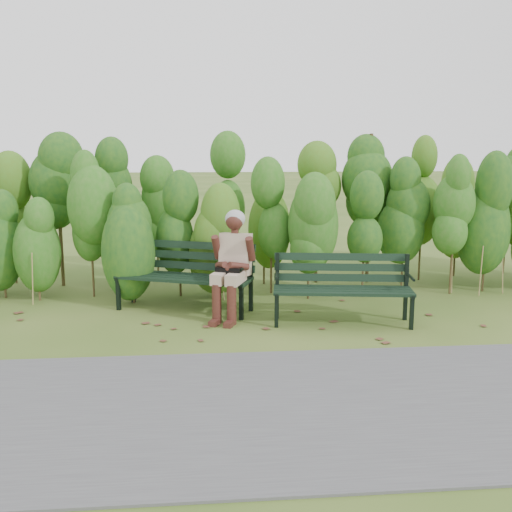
{
  "coord_description": "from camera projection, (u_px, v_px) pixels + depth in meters",
  "views": [
    {
      "loc": [
        -0.64,
        -6.61,
        2.05
      ],
      "look_at": [
        0.0,
        0.35,
        0.75
      ],
      "focal_mm": 42.0,
      "sensor_mm": 36.0,
      "label": 1
    }
  ],
  "objects": [
    {
      "name": "footpath",
      "position": [
        285.0,
        407.0,
        4.75
      ],
      "size": [
        60.0,
        2.5,
        0.01
      ],
      "primitive_type": "cube",
      "color": "#474749",
      "rests_on": "ground"
    },
    {
      "name": "bench_left",
      "position": [
        187.0,
        270.0,
        7.52
      ],
      "size": [
        1.78,
        1.12,
        0.85
      ],
      "color": "black",
      "rests_on": "ground"
    },
    {
      "name": "hedge_band",
      "position": [
        246.0,
        202.0,
        8.49
      ],
      "size": [
        11.04,
        1.67,
        2.42
      ],
      "color": "#47381E",
      "rests_on": "ground"
    },
    {
      "name": "seated_woman",
      "position": [
        232.0,
        258.0,
        7.14
      ],
      "size": [
        0.6,
        0.82,
        1.29
      ],
      "color": "tan",
      "rests_on": "ground"
    },
    {
      "name": "leaf_litter",
      "position": [
        292.0,
        326.0,
        6.88
      ],
      "size": [
        5.51,
        1.96,
        0.01
      ],
      "color": "brown",
      "rests_on": "ground"
    },
    {
      "name": "ground",
      "position": [
        259.0,
        325.0,
        6.9
      ],
      "size": [
        80.0,
        80.0,
        0.0
      ],
      "primitive_type": "plane",
      "color": "#355619"
    },
    {
      "name": "bench_right",
      "position": [
        342.0,
        283.0,
        6.97
      ],
      "size": [
        1.65,
        0.74,
        0.8
      ],
      "color": "black",
      "rests_on": "ground"
    }
  ]
}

